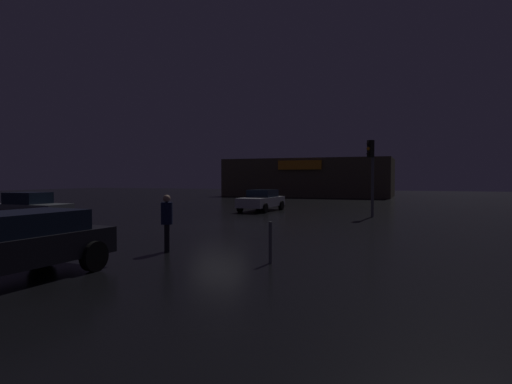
% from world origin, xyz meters
% --- Properties ---
extents(ground_plane, '(120.00, 120.00, 0.00)m').
position_xyz_m(ground_plane, '(0.00, 0.00, 0.00)').
color(ground_plane, black).
extents(store_building, '(19.55, 8.81, 4.47)m').
position_xyz_m(store_building, '(-3.71, 32.68, 2.24)').
color(store_building, brown).
rests_on(store_building, ground).
extents(traffic_signal_opposite, '(0.42, 0.42, 4.27)m').
position_xyz_m(traffic_signal_opposite, '(6.25, 6.49, 2.99)').
color(traffic_signal_opposite, '#595B60').
rests_on(traffic_signal_opposite, ground).
extents(car_near, '(2.09, 4.50, 1.40)m').
position_xyz_m(car_near, '(-0.94, 8.40, 0.72)').
color(car_near, '#B7B7BF').
rests_on(car_near, ground).
extents(car_far, '(2.18, 4.45, 1.44)m').
position_xyz_m(car_far, '(0.71, -11.29, 0.78)').
color(car_far, black).
rests_on(car_far, ground).
extents(car_crossing, '(4.01, 2.06, 1.45)m').
position_xyz_m(car_crossing, '(-9.71, -1.84, 0.73)').
color(car_crossing, slate).
rests_on(car_crossing, ground).
extents(pedestrian, '(0.48, 0.48, 1.68)m').
position_xyz_m(pedestrian, '(1.81, -7.17, 0.98)').
color(pedestrian, black).
rests_on(pedestrian, ground).
extents(bollard_kerb_a, '(0.09, 0.09, 1.06)m').
position_xyz_m(bollard_kerb_a, '(5.18, -7.66, 0.53)').
color(bollard_kerb_a, '#595B60').
rests_on(bollard_kerb_a, ground).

